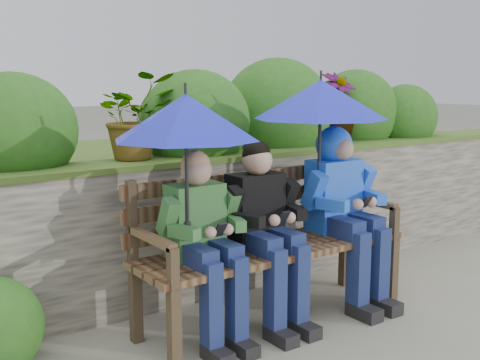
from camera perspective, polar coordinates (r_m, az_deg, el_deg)
ground at (r=4.01m, az=0.85°, el=-13.71°), size 60.00×60.00×0.00m
garden_backdrop at (r=5.12m, az=-10.45°, el=-1.39°), size 8.00×2.88×1.80m
park_bench at (r=3.98m, az=2.52°, el=-5.24°), size 1.89×0.55×1.00m
boy_left at (r=3.59m, az=-3.40°, el=-5.34°), size 0.50×0.58×1.17m
boy_middle at (r=3.83m, az=2.40°, el=-4.15°), size 0.52×0.60×1.20m
boy_right at (r=4.28m, az=9.78°, el=-1.85°), size 0.56×0.68×1.25m
umbrella_left at (r=3.42m, az=-5.16°, el=5.94°), size 0.85×0.85×0.83m
umbrella_right at (r=4.12m, az=7.64°, el=7.56°), size 0.91×0.91×0.89m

